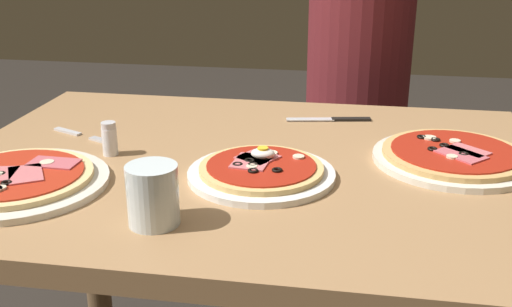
{
  "coord_description": "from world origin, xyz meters",
  "views": [
    {
      "loc": [
        0.2,
        -1.08,
        1.17
      ],
      "look_at": [
        0.02,
        -0.04,
        0.77
      ],
      "focal_mm": 42.8,
      "sensor_mm": 36.0,
      "label": 1
    }
  ],
  "objects_px": {
    "dining_table": "(247,215)",
    "salt_shaker": "(110,139)",
    "pizza_foreground": "(261,171)",
    "water_glass_near": "(153,199)",
    "pizza_across_left": "(16,180)",
    "fork": "(76,134)",
    "pizza_across_right": "(454,156)",
    "diner_person": "(355,125)",
    "knife": "(335,119)"
  },
  "relations": [
    {
      "from": "pizza_foreground",
      "to": "pizza_across_right",
      "type": "relative_size",
      "value": 0.87
    },
    {
      "from": "dining_table",
      "to": "fork",
      "type": "distance_m",
      "value": 0.42
    },
    {
      "from": "fork",
      "to": "knife",
      "type": "bearing_deg",
      "value": 19.7
    },
    {
      "from": "fork",
      "to": "diner_person",
      "type": "relative_size",
      "value": 0.13
    },
    {
      "from": "dining_table",
      "to": "fork",
      "type": "bearing_deg",
      "value": 167.59
    },
    {
      "from": "pizza_across_right",
      "to": "diner_person",
      "type": "bearing_deg",
      "value": 103.81
    },
    {
      "from": "diner_person",
      "to": "salt_shaker",
      "type": "bearing_deg",
      "value": 60.31
    },
    {
      "from": "dining_table",
      "to": "diner_person",
      "type": "relative_size",
      "value": 0.97
    },
    {
      "from": "dining_table",
      "to": "pizza_across_left",
      "type": "height_order",
      "value": "pizza_across_left"
    },
    {
      "from": "pizza_across_right",
      "to": "knife",
      "type": "bearing_deg",
      "value": 136.34
    },
    {
      "from": "pizza_foreground",
      "to": "knife",
      "type": "bearing_deg",
      "value": 72.35
    },
    {
      "from": "pizza_foreground",
      "to": "pizza_across_left",
      "type": "relative_size",
      "value": 0.84
    },
    {
      "from": "fork",
      "to": "salt_shaker",
      "type": "relative_size",
      "value": 2.24
    },
    {
      "from": "pizza_across_left",
      "to": "pizza_across_right",
      "type": "bearing_deg",
      "value": 17.75
    },
    {
      "from": "pizza_across_left",
      "to": "pizza_across_right",
      "type": "distance_m",
      "value": 0.8
    },
    {
      "from": "pizza_foreground",
      "to": "diner_person",
      "type": "relative_size",
      "value": 0.23
    },
    {
      "from": "dining_table",
      "to": "pizza_foreground",
      "type": "xyz_separation_m",
      "value": [
        0.04,
        -0.08,
        0.13
      ]
    },
    {
      "from": "fork",
      "to": "diner_person",
      "type": "height_order",
      "value": "diner_person"
    },
    {
      "from": "pizza_across_left",
      "to": "water_glass_near",
      "type": "height_order",
      "value": "water_glass_near"
    },
    {
      "from": "pizza_across_right",
      "to": "knife",
      "type": "xyz_separation_m",
      "value": [
        -0.24,
        0.23,
        -0.01
      ]
    },
    {
      "from": "pizza_across_left",
      "to": "water_glass_near",
      "type": "bearing_deg",
      "value": -18.63
    },
    {
      "from": "knife",
      "to": "pizza_across_right",
      "type": "bearing_deg",
      "value": -43.66
    },
    {
      "from": "pizza_across_left",
      "to": "pizza_across_right",
      "type": "xyz_separation_m",
      "value": [
        0.76,
        0.24,
        0.0
      ]
    },
    {
      "from": "pizza_foreground",
      "to": "diner_person",
      "type": "bearing_deg",
      "value": 79.65
    },
    {
      "from": "water_glass_near",
      "to": "pizza_across_right",
      "type": "bearing_deg",
      "value": 35.11
    },
    {
      "from": "pizza_across_left",
      "to": "water_glass_near",
      "type": "distance_m",
      "value": 0.3
    },
    {
      "from": "pizza_foreground",
      "to": "pizza_across_left",
      "type": "xyz_separation_m",
      "value": [
        -0.41,
        -0.11,
        -0.0
      ]
    },
    {
      "from": "dining_table",
      "to": "pizza_across_right",
      "type": "xyz_separation_m",
      "value": [
        0.39,
        0.06,
        0.13
      ]
    },
    {
      "from": "pizza_across_left",
      "to": "water_glass_near",
      "type": "relative_size",
      "value": 3.36
    },
    {
      "from": "pizza_across_left",
      "to": "pizza_foreground",
      "type": "bearing_deg",
      "value": 14.83
    },
    {
      "from": "pizza_foreground",
      "to": "knife",
      "type": "distance_m",
      "value": 0.38
    },
    {
      "from": "pizza_across_left",
      "to": "salt_shaker",
      "type": "distance_m",
      "value": 0.2
    },
    {
      "from": "dining_table",
      "to": "knife",
      "type": "height_order",
      "value": "knife"
    },
    {
      "from": "pizza_foreground",
      "to": "fork",
      "type": "relative_size",
      "value": 1.77
    },
    {
      "from": "pizza_across_left",
      "to": "dining_table",
      "type": "bearing_deg",
      "value": 26.9
    },
    {
      "from": "water_glass_near",
      "to": "fork",
      "type": "distance_m",
      "value": 0.48
    },
    {
      "from": "pizza_across_left",
      "to": "diner_person",
      "type": "distance_m",
      "value": 1.18
    },
    {
      "from": "pizza_across_left",
      "to": "knife",
      "type": "xyz_separation_m",
      "value": [
        0.53,
        0.47,
        -0.01
      ]
    },
    {
      "from": "fork",
      "to": "knife",
      "type": "xyz_separation_m",
      "value": [
        0.55,
        0.2,
        0.0
      ]
    },
    {
      "from": "dining_table",
      "to": "salt_shaker",
      "type": "distance_m",
      "value": 0.31
    },
    {
      "from": "pizza_across_right",
      "to": "fork",
      "type": "height_order",
      "value": "pizza_across_right"
    },
    {
      "from": "pizza_across_left",
      "to": "diner_person",
      "type": "relative_size",
      "value": 0.27
    },
    {
      "from": "fork",
      "to": "pizza_foreground",
      "type": "bearing_deg",
      "value": -21.03
    },
    {
      "from": "pizza_foreground",
      "to": "water_glass_near",
      "type": "xyz_separation_m",
      "value": [
        -0.13,
        -0.2,
        0.03
      ]
    },
    {
      "from": "water_glass_near",
      "to": "knife",
      "type": "xyz_separation_m",
      "value": [
        0.25,
        0.57,
        -0.04
      ]
    },
    {
      "from": "pizza_across_right",
      "to": "dining_table",
      "type": "bearing_deg",
      "value": -171.94
    },
    {
      "from": "dining_table",
      "to": "pizza_across_right",
      "type": "height_order",
      "value": "pizza_across_right"
    },
    {
      "from": "pizza_across_right",
      "to": "salt_shaker",
      "type": "bearing_deg",
      "value": -173.89
    },
    {
      "from": "dining_table",
      "to": "pizza_across_right",
      "type": "distance_m",
      "value": 0.42
    },
    {
      "from": "knife",
      "to": "pizza_across_left",
      "type": "bearing_deg",
      "value": -138.32
    }
  ]
}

